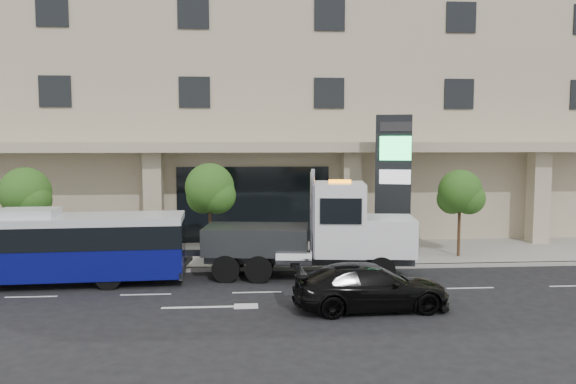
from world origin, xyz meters
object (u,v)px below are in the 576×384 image
at_px(city_bus, 29,247).
at_px(signage_pylon, 393,185).
at_px(tow_truck, 318,234).
at_px(black_sedan, 371,287).

xyz_separation_m(city_bus, signage_pylon, (15.08, 3.78, 1.98)).
height_order(city_bus, tow_truck, tow_truck).
distance_m(tow_truck, black_sedan, 4.68).
xyz_separation_m(city_bus, black_sedan, (12.33, -3.95, -0.75)).
bearing_deg(signage_pylon, black_sedan, -93.45).
xyz_separation_m(tow_truck, signage_pylon, (3.91, 3.32, 1.69)).
xyz_separation_m(city_bus, tow_truck, (11.16, 0.46, 0.29)).
height_order(tow_truck, signage_pylon, signage_pylon).
xyz_separation_m(tow_truck, black_sedan, (1.17, -4.42, -1.04)).
relative_size(tow_truck, signage_pylon, 1.46).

